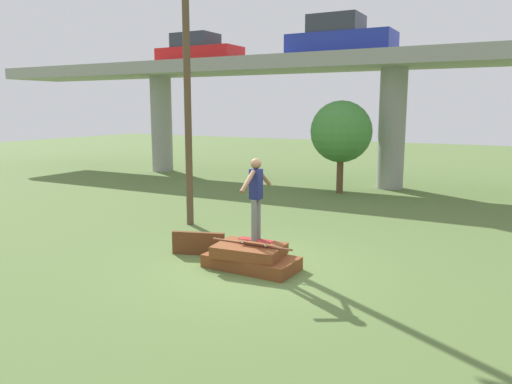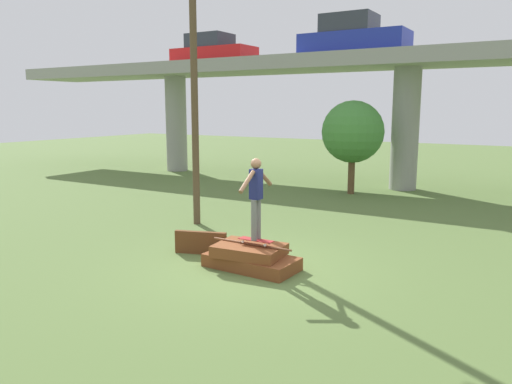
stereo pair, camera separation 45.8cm
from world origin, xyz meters
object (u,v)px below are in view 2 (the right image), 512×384
Objects in this scene: car_on_overpass_right at (212,51)px; skateboard at (256,240)px; skater at (256,193)px; tree_behind_left at (353,132)px; car_on_overpass_left at (353,38)px; utility_pole at (194,76)px.

skateboard is at bearing -51.09° from car_on_overpass_right.
skater is 0.47× the size of tree_behind_left.
car_on_overpass_left is 7.56m from car_on_overpass_right.
car_on_overpass_right is 9.43m from tree_behind_left.
skater is 10.06m from tree_behind_left.
tree_behind_left is at bearing -15.81° from car_on_overpass_right.
car_on_overpass_right reaches higher than skater.
utility_pole reaches higher than car_on_overpass_left.
car_on_overpass_left reaches higher than skateboard.
car_on_overpass_left is at bearing -4.22° from car_on_overpass_right.
utility_pole reaches higher than skateboard.
utility_pole is at bearing -56.83° from car_on_overpass_right.
car_on_overpass_left is at bearing 82.00° from utility_pole.
skateboard is 0.18× the size of car_on_overpass_right.
skater is (0.00, 0.00, 1.02)m from skateboard.
tree_behind_left is at bearing -66.11° from car_on_overpass_left.
utility_pole is at bearing 143.63° from skateboard.
tree_behind_left is (2.07, 7.23, -1.82)m from utility_pole.
skater is at bearing -36.37° from utility_pole.
skateboard is 13.19m from car_on_overpass_left.
skateboard is 1.02m from skater.
car_on_overpass_right is at bearing 128.91° from skater.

